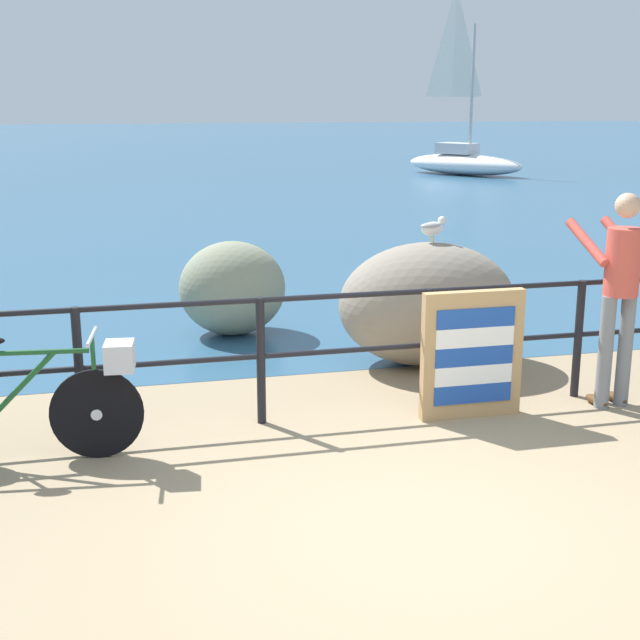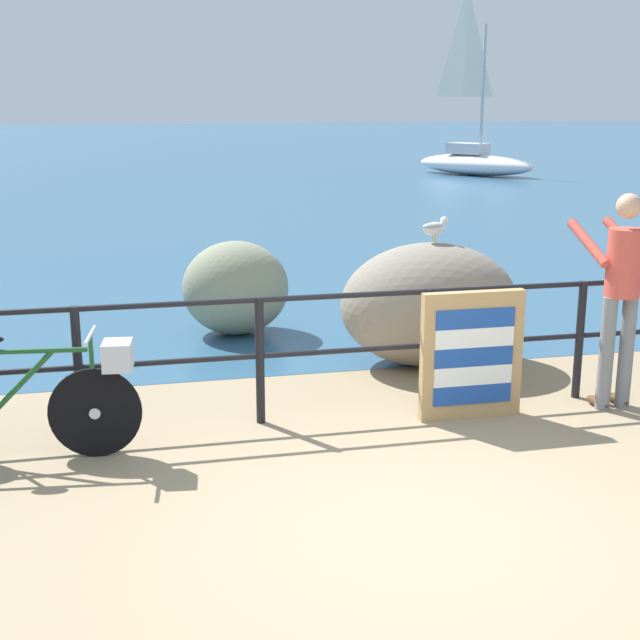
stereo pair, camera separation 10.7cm
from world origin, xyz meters
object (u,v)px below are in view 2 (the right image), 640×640
Objects in this scene: bicycle at (40,397)px; folded_deckchair_stack at (472,355)px; sailboat at (474,154)px; person_at_railing at (620,291)px; seagull at (435,227)px; breakwater_boulder_main at (429,304)px; breakwater_boulder_left at (236,288)px.

bicycle is 1.63× the size of folded_deckchair_stack.
person_at_railing is at bearing -54.15° from sailboat.
bicycle is at bearing -176.82° from seagull.
bicycle is 5.02× the size of seagull.
breakwater_boulder_main is at bearing -153.54° from seagull.
bicycle is 0.98× the size of breakwater_boulder_main.
breakwater_boulder_left is at bearing -63.75° from sailboat.
person_at_railing is 1.71× the size of folded_deckchair_stack.
breakwater_boulder_main is 5.13× the size of seagull.
seagull is 0.05× the size of sailboat.
person_at_railing is at bearing -78.80° from seagull.
person_at_railing is 1.90m from seagull.
folded_deckchair_stack is at bearing -63.50° from breakwater_boulder_left.
bicycle is 3.29m from folded_deckchair_stack.
bicycle is 3.80m from breakwater_boulder_main.
bicycle is at bearing -119.80° from breakwater_boulder_left.
breakwater_boulder_main is 0.28× the size of sailboat.
sailboat is at bearing 66.46° from breakwater_boulder_main.
bicycle is 3.97m from seagull.
folded_deckchair_stack is 1.75m from seagull.
seagull is (0.22, 1.54, 0.80)m from folded_deckchair_stack.
folded_deckchair_stack is at bearing -57.02° from sailboat.
person_at_railing is at bearing 7.40° from bicycle.
folded_deckchair_stack is at bearing 8.26° from bicycle.
seagull is at bearing -58.01° from sailboat.
folded_deckchair_stack is 0.17× the size of sailboat.
sailboat reaches higher than seagull.
breakwater_boulder_main is at bearing -58.07° from sailboat.
seagull is (-1.03, 1.56, 0.33)m from person_at_railing.
sailboat is at bearing 67.00° from bicycle.
breakwater_boulder_left is (-1.67, 1.53, -0.08)m from breakwater_boulder_main.
bicycle is 25.21m from sailboat.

